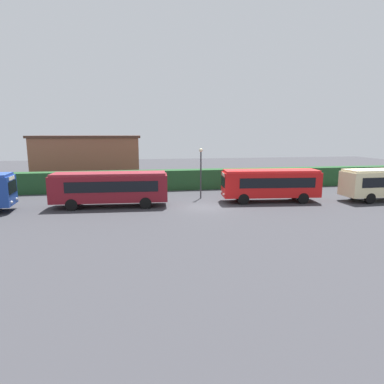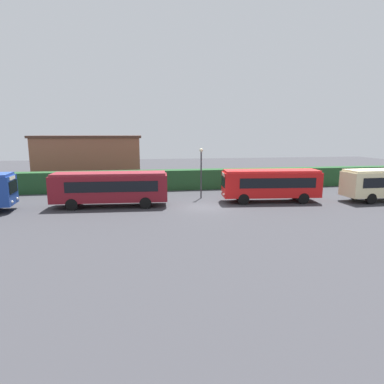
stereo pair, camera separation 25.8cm
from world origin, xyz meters
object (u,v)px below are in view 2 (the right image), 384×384
object	(u,v)px
traffic_cone	(285,189)
lamppost	(201,167)
bus_maroon	(110,187)
bus_red	(271,183)
person_right	(285,188)

from	to	relation	value
traffic_cone	lamppost	xyz separation A→B (m)	(-9.98, -2.30, 2.83)
bus_maroon	lamppost	xyz separation A→B (m)	(8.52, 2.37, 1.38)
bus_red	person_right	size ratio (longest dim) A/B	5.53
bus_maroon	bus_red	xyz separation A→B (m)	(14.62, -0.35, -0.00)
bus_maroon	traffic_cone	distance (m)	19.14
traffic_cone	bus_red	bearing A→B (deg)	-127.77
person_right	traffic_cone	size ratio (longest dim) A/B	2.78
bus_maroon	person_right	distance (m)	17.26
person_right	lamppost	size ratio (longest dim) A/B	0.34
traffic_cone	lamppost	size ratio (longest dim) A/B	0.12
bus_maroon	traffic_cone	world-z (taller)	bus_maroon
bus_red	lamppost	bearing A→B (deg)	-18.28
bus_red	bus_maroon	bearing A→B (deg)	4.34
bus_maroon	traffic_cone	bearing A→B (deg)	-162.69
person_right	lamppost	world-z (taller)	lamppost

